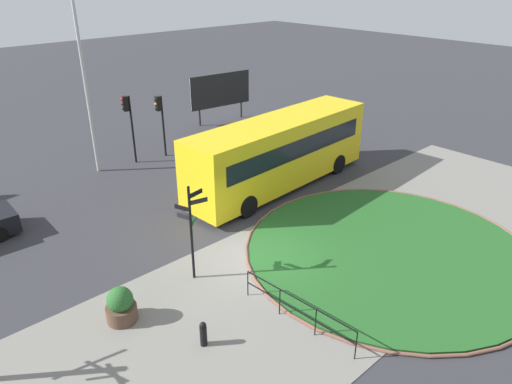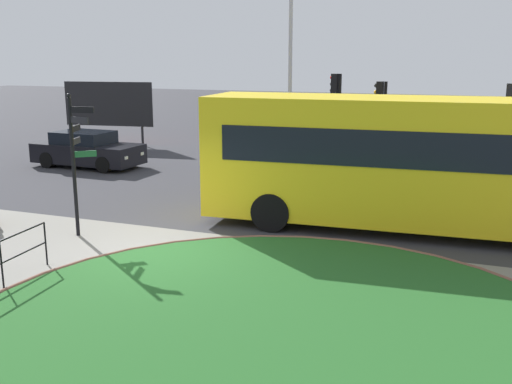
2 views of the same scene
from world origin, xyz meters
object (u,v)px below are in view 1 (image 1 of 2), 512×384
at_px(traffic_light_far, 128,115).
at_px(lamppost_tall, 84,78).
at_px(billboard_left, 220,91).
at_px(planter_near_signpost, 121,306).
at_px(signpost_directional, 191,225).
at_px(bus_yellow, 280,151).
at_px(bollard_foreground, 203,334).
at_px(traffic_light_near, 160,113).

relative_size(traffic_light_far, lamppost_tall, 0.40).
xyz_separation_m(traffic_light_far, billboard_left, (8.42, 2.76, -0.57)).
height_order(traffic_light_far, planter_near_signpost, traffic_light_far).
distance_m(signpost_directional, bus_yellow, 8.30).
xyz_separation_m(bollard_foreground, bus_yellow, (9.33, 6.28, 1.39)).
relative_size(signpost_directional, billboard_left, 0.76).
distance_m(traffic_light_near, billboard_left, 7.33).
relative_size(signpost_directional, traffic_light_far, 0.95).
relative_size(traffic_light_far, billboard_left, 0.81).
distance_m(traffic_light_near, lamppost_tall, 4.43).
height_order(bus_yellow, traffic_light_far, traffic_light_far).
bearing_deg(bus_yellow, billboard_left, 61.98).
height_order(billboard_left, planter_near_signpost, billboard_left).
height_order(signpost_directional, planter_near_signpost, signpost_directional).
bearing_deg(planter_near_signpost, billboard_left, 42.81).
bearing_deg(traffic_light_far, traffic_light_near, -173.08).
bearing_deg(traffic_light_near, bollard_foreground, 61.13).
xyz_separation_m(bollard_foreground, billboard_left, (14.02, 16.63, 1.73)).
relative_size(traffic_light_near, billboard_left, 0.75).
bearing_deg(traffic_light_far, signpost_directional, 86.67).
relative_size(bus_yellow, planter_near_signpost, 8.98).
bearing_deg(lamppost_tall, bollard_foreground, -104.47).
bearing_deg(bollard_foreground, billboard_left, 49.87).
height_order(signpost_directional, bollard_foreground, signpost_directional).
bearing_deg(planter_near_signpost, traffic_light_far, 59.09).
xyz_separation_m(signpost_directional, traffic_light_far, (3.83, 10.97, 0.65)).
xyz_separation_m(traffic_light_near, traffic_light_far, (-1.76, 0.28, 0.18)).
distance_m(signpost_directional, traffic_light_far, 11.64).
xyz_separation_m(bus_yellow, traffic_light_near, (-1.98, 7.31, 0.73)).
bearing_deg(traffic_light_far, bollard_foreground, 83.93).
xyz_separation_m(bollard_foreground, planter_near_signpost, (-1.19, 2.54, 0.11)).
height_order(bollard_foreground, planter_near_signpost, planter_near_signpost).
distance_m(bollard_foreground, bus_yellow, 11.34).
relative_size(bollard_foreground, traffic_light_far, 0.22).
relative_size(bus_yellow, traffic_light_far, 2.86).
bearing_deg(lamppost_tall, traffic_light_far, -6.29).
bearing_deg(traffic_light_near, lamppost_tall, -8.01).
xyz_separation_m(bollard_foreground, traffic_light_far, (5.59, 13.87, 2.30)).
bearing_deg(planter_near_signpost, bollard_foreground, -64.86).
xyz_separation_m(lamppost_tall, planter_near_signpost, (-4.83, -11.55, -4.37)).
relative_size(bus_yellow, traffic_light_near, 3.07).
relative_size(lamppost_tall, planter_near_signpost, 7.81).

